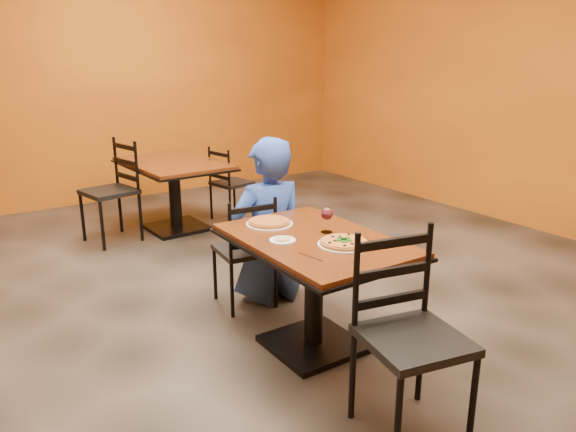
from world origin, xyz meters
TOP-DOWN VIEW (x-y plane):
  - floor at (0.00, 0.00)m, footprint 7.00×8.00m
  - wall_back at (0.00, 4.00)m, footprint 7.00×0.01m
  - wall_right at (3.50, 0.00)m, footprint 0.01×8.00m
  - table_main at (0.00, -0.50)m, footprint 0.83×1.23m
  - table_second at (0.25, 2.35)m, footprint 0.94×1.34m
  - chair_main_near at (-0.10, -1.44)m, footprint 0.54×0.54m
  - chair_main_far at (-0.04, 0.32)m, footprint 0.43×0.43m
  - chair_second_left at (-0.44, 2.35)m, footprint 0.54×0.54m
  - chair_second_right at (0.94, 2.35)m, footprint 0.45×0.45m
  - diner at (0.17, 0.33)m, footprint 0.65×0.45m
  - plate_main at (0.06, -0.71)m, footprint 0.31×0.31m
  - pizza_main at (0.06, -0.71)m, footprint 0.28×0.28m
  - plate_far at (-0.09, -0.12)m, footprint 0.31×0.31m
  - pizza_far at (-0.09, -0.12)m, footprint 0.28×0.28m
  - side_plate at (-0.20, -0.44)m, footprint 0.16×0.16m
  - dip at (-0.20, -0.44)m, footprint 0.09×0.09m
  - wine_glass at (0.12, -0.46)m, footprint 0.08×0.08m
  - fork at (-0.22, -0.76)m, footprint 0.04×0.19m
  - knife at (0.23, -0.77)m, footprint 0.05×0.21m

SIDE VIEW (x-z plane):
  - floor at x=0.00m, z-range -0.01..0.01m
  - chair_second_right at x=0.94m, z-range 0.00..0.84m
  - chair_main_far at x=-0.04m, z-range 0.00..0.86m
  - chair_second_left at x=-0.44m, z-range 0.00..1.02m
  - chair_main_near at x=-0.10m, z-range 0.00..1.02m
  - table_main at x=0.00m, z-range 0.18..0.93m
  - table_second at x=0.25m, z-range 0.18..0.93m
  - diner at x=0.17m, z-range 0.00..1.26m
  - fork at x=-0.22m, z-range 0.75..0.75m
  - knife at x=0.23m, z-range 0.75..0.75m
  - plate_main at x=0.06m, z-range 0.75..0.76m
  - plate_far at x=-0.09m, z-range 0.75..0.76m
  - side_plate at x=-0.20m, z-range 0.75..0.76m
  - dip at x=-0.20m, z-range 0.76..0.77m
  - pizza_main at x=0.06m, z-range 0.76..0.78m
  - pizza_far at x=-0.09m, z-range 0.76..0.78m
  - wine_glass at x=0.12m, z-range 0.75..0.93m
  - wall_back at x=0.00m, z-range 0.00..3.00m
  - wall_right at x=3.50m, z-range 0.00..3.00m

